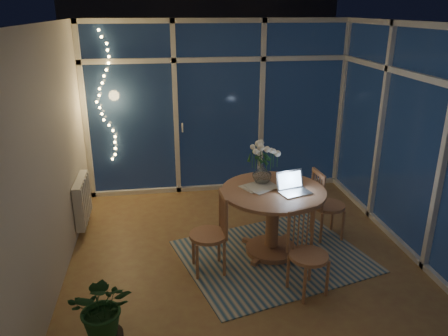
{
  "coord_description": "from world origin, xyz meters",
  "views": [
    {
      "loc": [
        -0.9,
        -4.46,
        2.74
      ],
      "look_at": [
        -0.19,
        0.25,
        0.98
      ],
      "focal_mm": 35.0,
      "sensor_mm": 36.0,
      "label": 1
    }
  ],
  "objects_px": {
    "potted_plant": "(104,312)",
    "chair_right": "(329,204)",
    "chair_front": "(309,254)",
    "laptop": "(296,183)",
    "dining_table": "(272,222)",
    "chair_left": "(208,233)",
    "flower_vase": "(262,174)"
  },
  "relations": [
    {
      "from": "dining_table",
      "to": "chair_right",
      "type": "distance_m",
      "value": 0.82
    },
    {
      "from": "laptop",
      "to": "potted_plant",
      "type": "distance_m",
      "value": 2.37
    },
    {
      "from": "chair_right",
      "to": "laptop",
      "type": "bearing_deg",
      "value": 119.39
    },
    {
      "from": "chair_left",
      "to": "dining_table",
      "type": "bearing_deg",
      "value": 105.76
    },
    {
      "from": "chair_right",
      "to": "laptop",
      "type": "height_order",
      "value": "laptop"
    },
    {
      "from": "chair_front",
      "to": "potted_plant",
      "type": "relative_size",
      "value": 1.17
    },
    {
      "from": "chair_right",
      "to": "potted_plant",
      "type": "relative_size",
      "value": 1.2
    },
    {
      "from": "chair_left",
      "to": "chair_front",
      "type": "xyz_separation_m",
      "value": [
        0.94,
        -0.54,
        -0.02
      ]
    },
    {
      "from": "chair_left",
      "to": "potted_plant",
      "type": "xyz_separation_m",
      "value": [
        -0.99,
        -1.05,
        -0.08
      ]
    },
    {
      "from": "laptop",
      "to": "chair_front",
      "type": "bearing_deg",
      "value": -109.38
    },
    {
      "from": "chair_right",
      "to": "potted_plant",
      "type": "bearing_deg",
      "value": 117.18
    },
    {
      "from": "laptop",
      "to": "potted_plant",
      "type": "relative_size",
      "value": 0.44
    },
    {
      "from": "dining_table",
      "to": "laptop",
      "type": "bearing_deg",
      "value": -31.21
    },
    {
      "from": "potted_plant",
      "to": "flower_vase",
      "type": "bearing_deg",
      "value": 42.47
    },
    {
      "from": "laptop",
      "to": "chair_left",
      "type": "bearing_deg",
      "value": 172.66
    },
    {
      "from": "chair_front",
      "to": "laptop",
      "type": "bearing_deg",
      "value": 68.22
    },
    {
      "from": "potted_plant",
      "to": "chair_front",
      "type": "bearing_deg",
      "value": 14.82
    },
    {
      "from": "chair_left",
      "to": "chair_right",
      "type": "height_order",
      "value": "chair_left"
    },
    {
      "from": "chair_right",
      "to": "chair_front",
      "type": "relative_size",
      "value": 1.03
    },
    {
      "from": "chair_front",
      "to": "potted_plant",
      "type": "xyz_separation_m",
      "value": [
        -1.93,
        -0.51,
        -0.06
      ]
    },
    {
      "from": "chair_left",
      "to": "potted_plant",
      "type": "distance_m",
      "value": 1.44
    },
    {
      "from": "chair_left",
      "to": "potted_plant",
      "type": "relative_size",
      "value": 1.22
    },
    {
      "from": "flower_vase",
      "to": "chair_right",
      "type": "bearing_deg",
      "value": 2.11
    },
    {
      "from": "laptop",
      "to": "potted_plant",
      "type": "bearing_deg",
      "value": -164.51
    },
    {
      "from": "dining_table",
      "to": "chair_right",
      "type": "relative_size",
      "value": 1.3
    },
    {
      "from": "chair_front",
      "to": "dining_table",
      "type": "bearing_deg",
      "value": 83.59
    },
    {
      "from": "potted_plant",
      "to": "chair_right",
      "type": "bearing_deg",
      "value": 31.7
    },
    {
      "from": "chair_left",
      "to": "potted_plant",
      "type": "height_order",
      "value": "chair_left"
    },
    {
      "from": "flower_vase",
      "to": "laptop",
      "type": "bearing_deg",
      "value": -50.26
    },
    {
      "from": "chair_left",
      "to": "flower_vase",
      "type": "bearing_deg",
      "value": 122.07
    },
    {
      "from": "chair_right",
      "to": "laptop",
      "type": "distance_m",
      "value": 0.83
    },
    {
      "from": "flower_vase",
      "to": "chair_front",
      "type": "bearing_deg",
      "value": -76.51
    }
  ]
}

